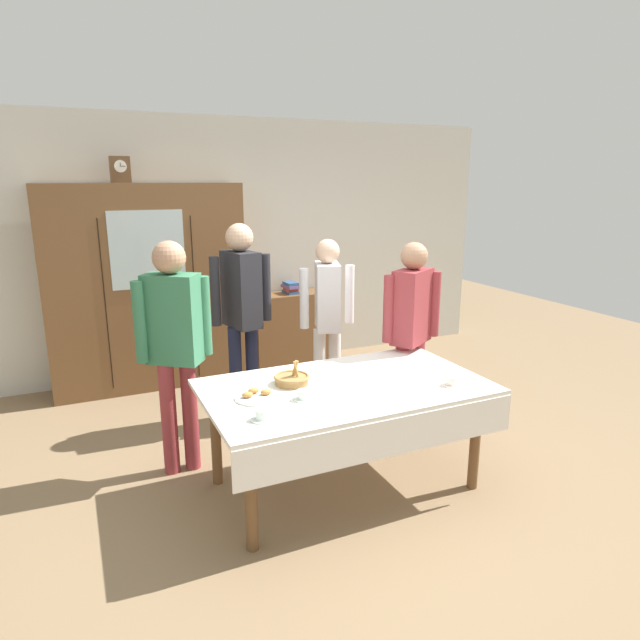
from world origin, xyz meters
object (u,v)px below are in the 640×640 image
tea_cup_front_edge (262,416)px  spoon_near_right (440,393)px  wall_cabinet (148,288)px  book_stack (291,288)px  mantel_clock (120,170)px  person_by_cabinet (411,321)px  person_behind_table_right (242,303)px  person_beside_shelf (174,335)px  tea_cup_mid_left (303,396)px  pastry_plate (257,396)px  bookshelf_low (291,328)px  spoon_mid_left (362,371)px  tea_cup_mid_right (451,382)px  dining_table (347,399)px  bread_basket (292,379)px  spoon_front_edge (388,391)px  person_behind_table_left (327,310)px

tea_cup_front_edge → spoon_near_right: size_ratio=1.09×
wall_cabinet → book_stack: (1.55, 0.05, -0.13)m
mantel_clock → book_stack: 2.13m
person_by_cabinet → person_behind_table_right: (-1.15, 0.82, 0.09)m
person_beside_shelf → person_behind_table_right: 0.95m
tea_cup_mid_left → wall_cabinet: bearing=101.6°
pastry_plate → wall_cabinet: bearing=96.7°
wall_cabinet → bookshelf_low: 1.66m
bookshelf_low → person_behind_table_right: size_ratio=0.53×
spoon_mid_left → tea_cup_mid_right: bearing=-50.6°
tea_cup_mid_left → dining_table: bearing=13.5°
tea_cup_mid_right → spoon_mid_left: (-0.40, 0.49, -0.02)m
book_stack → tea_cup_mid_right: book_stack is taller
bread_basket → person_beside_shelf: person_beside_shelf is taller
book_stack → pastry_plate: bearing=-115.9°
tea_cup_front_edge → mantel_clock: bearing=97.7°
tea_cup_front_edge → bread_basket: size_ratio=0.54×
tea_cup_front_edge → spoon_front_edge: tea_cup_front_edge is taller
person_by_cabinet → spoon_front_edge: bearing=-131.9°
bookshelf_low → book_stack: bearing=76.0°
bread_basket → spoon_mid_left: size_ratio=2.02×
wall_cabinet → person_beside_shelf: (-0.08, -1.87, 0.00)m
book_stack → person_by_cabinet: 2.10m
person_by_cabinet → person_behind_table_left: (-0.41, 0.71, -0.02)m
bookshelf_low → pastry_plate: bearing=-115.9°
dining_table → spoon_near_right: (0.48, -0.35, 0.09)m
spoon_mid_left → person_beside_shelf: size_ratio=0.07×
wall_cabinet → tea_cup_front_edge: bearing=-85.6°
spoon_front_edge → person_by_cabinet: 1.02m
tea_cup_mid_right → wall_cabinet: bearing=118.1°
spoon_near_right → wall_cabinet: bearing=115.0°
dining_table → spoon_mid_left: bearing=44.5°
bookshelf_low → bread_basket: size_ratio=3.75×
wall_cabinet → book_stack: wall_cabinet is taller
tea_cup_front_edge → bread_basket: (0.36, 0.46, 0.01)m
person_by_cabinet → spoon_mid_left: bearing=-152.4°
mantel_clock → tea_cup_mid_left: (0.71, -2.67, -1.38)m
dining_table → bread_basket: size_ratio=7.74×
person_by_cabinet → person_behind_table_right: size_ratio=0.93×
tea_cup_mid_right → person_behind_table_right: 1.91m
tea_cup_mid_right → person_by_cabinet: bearing=74.6°
bread_basket → person_beside_shelf: size_ratio=0.14×
pastry_plate → person_beside_shelf: 0.80m
tea_cup_mid_left → person_by_cabinet: (1.21, 0.64, 0.20)m
mantel_clock → dining_table: bearing=-67.7°
wall_cabinet → pastry_plate: 2.56m
tea_cup_front_edge → spoon_near_right: tea_cup_front_edge is taller
mantel_clock → spoon_near_right: mantel_clock is taller
person_behind_table_left → person_behind_table_right: (-0.74, 0.12, 0.10)m
wall_cabinet → bookshelf_low: bearing=1.9°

